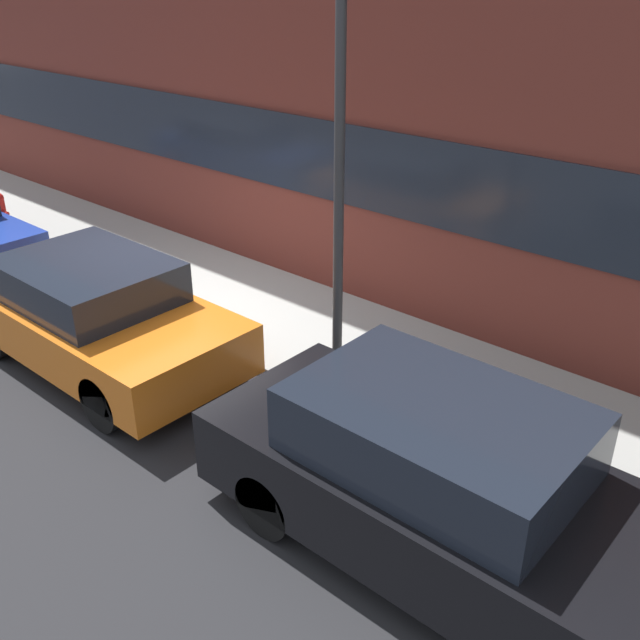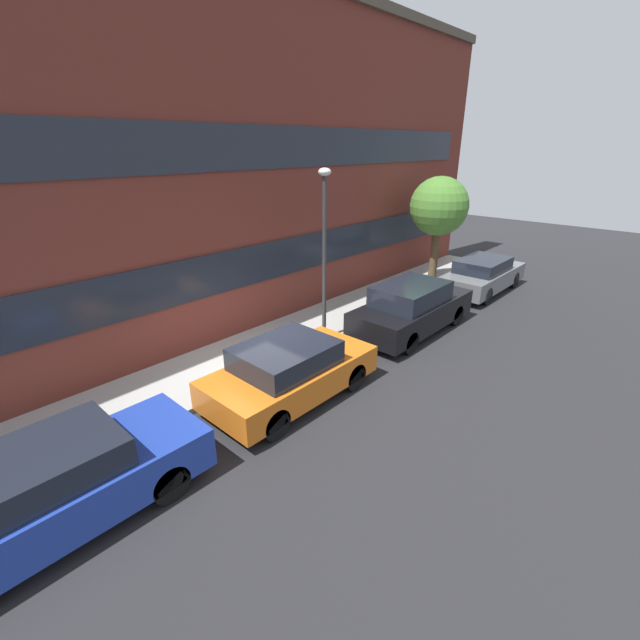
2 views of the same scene
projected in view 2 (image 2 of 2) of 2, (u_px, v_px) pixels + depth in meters
ground_plane at (261, 381)px, 10.19m from camera, size 56.00×56.00×0.00m
sidewalk_strip at (231, 362)px, 10.90m from camera, size 28.00×2.36×0.14m
rowhouse_facade at (175, 169)px, 10.15m from camera, size 28.00×1.02×9.35m
parked_car_blue at (51, 489)px, 6.06m from camera, size 4.29×1.65×1.39m
parked_car_orange at (290, 371)px, 9.25m from camera, size 3.88×1.79×1.35m
parked_car_black at (412, 308)px, 12.61m from camera, size 4.34×1.72×1.51m
parked_car_grey at (483, 275)px, 16.08m from camera, size 4.20×1.63×1.31m
street_tree at (439, 207)px, 15.75m from camera, size 2.14×2.14×4.03m
lamp_post at (324, 239)px, 11.06m from camera, size 0.32×0.32×4.56m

